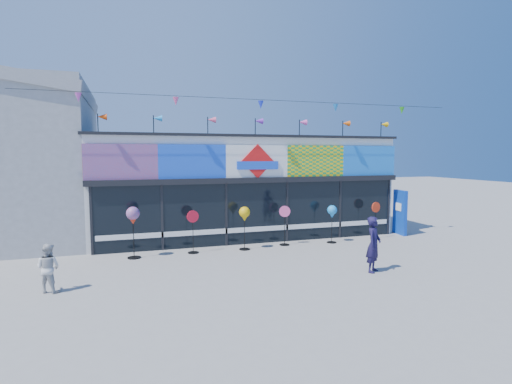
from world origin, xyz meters
name	(u,v)px	position (x,y,z in m)	size (l,w,h in m)	color
ground	(292,267)	(0.00, 0.00, 0.00)	(80.00, 80.00, 0.00)	gray
kite_shop	(239,185)	(0.00, 5.94, 2.05)	(16.00, 5.70, 5.31)	white
blue_sign	(400,212)	(6.27, 3.25, 0.94)	(0.27, 0.94, 1.86)	#0B38AA
spinner_0	(133,217)	(-4.48, 2.54, 1.35)	(0.43, 0.43, 1.68)	black
spinner_1	(193,231)	(-2.54, 2.64, 0.77)	(0.41, 0.37, 1.46)	black
spinner_2	(245,215)	(-0.74, 2.58, 1.22)	(0.39, 0.39, 1.53)	black
spinner_3	(285,224)	(0.87, 2.81, 0.78)	(0.40, 0.37, 1.47)	black
spinner_4	(332,213)	(2.73, 2.64, 1.15)	(0.36, 0.36, 1.44)	black
spinner_5	(376,219)	(4.74, 2.76, 0.78)	(0.41, 0.38, 1.47)	black
adult_man	(374,244)	(2.02, -1.13, 0.80)	(0.58, 0.38, 1.59)	#161136
child	(48,268)	(-6.50, -0.18, 0.60)	(0.58, 0.34, 1.20)	silver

